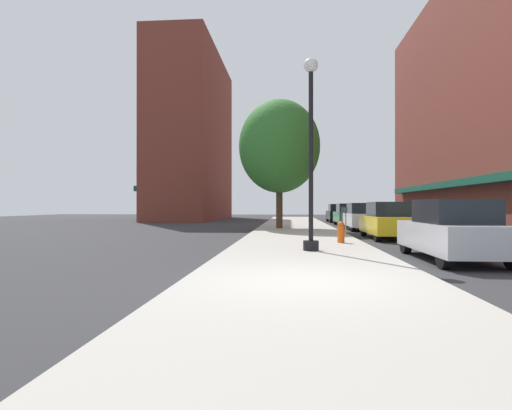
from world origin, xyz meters
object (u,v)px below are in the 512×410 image
at_px(fire_hydrant, 341,232).
at_px(lamppost, 311,150).
at_px(car_silver, 452,231).
at_px(parking_meter_far, 346,218).
at_px(parking_meter_near, 343,217).
at_px(car_yellow, 388,221).
at_px(car_green, 348,215).
at_px(car_black, 338,213).
at_px(tree_near, 279,147).
at_px(car_white, 362,217).

bearing_deg(fire_hydrant, lamppost, -114.34).
bearing_deg(car_silver, parking_meter_far, 107.89).
bearing_deg(parking_meter_near, fire_hydrant, -98.01).
bearing_deg(car_yellow, car_green, 89.11).
relative_size(fire_hydrant, car_black, 0.18).
bearing_deg(parking_meter_far, tree_near, 113.59).
relative_size(car_yellow, car_green, 1.00).
bearing_deg(car_black, tree_near, -113.07).
relative_size(parking_meter_near, car_white, 0.30).
height_order(parking_meter_near, tree_near, tree_near).
height_order(fire_hydrant, car_silver, car_silver).
bearing_deg(parking_meter_far, car_white, 75.00).
distance_m(lamppost, car_yellow, 7.60).
relative_size(car_yellow, car_white, 1.00).
distance_m(fire_hydrant, car_white, 10.35).
distance_m(lamppost, car_green, 19.24).
bearing_deg(car_green, tree_near, -131.04).
height_order(lamppost, car_white, lamppost).
xyz_separation_m(lamppost, car_white, (3.74, 12.81, -2.39)).
distance_m(car_silver, car_green, 19.87).
bearing_deg(car_yellow, car_white, 89.11).
height_order(car_white, car_black, same).
relative_size(car_silver, car_yellow, 1.00).
bearing_deg(car_green, car_black, 88.16).
distance_m(parking_meter_near, car_silver, 8.00).
distance_m(parking_meter_far, car_green, 13.33).
bearing_deg(car_yellow, fire_hydrant, -127.12).
height_order(parking_meter_far, car_silver, car_silver).
height_order(parking_meter_far, car_green, car_green).
distance_m(fire_hydrant, car_yellow, 4.23).
distance_m(parking_meter_far, car_silver, 6.96).
height_order(lamppost, car_black, lamppost).
bearing_deg(fire_hydrant, tree_near, 104.48).
height_order(lamppost, parking_meter_far, lamppost).
distance_m(fire_hydrant, car_silver, 4.65).
bearing_deg(car_white, parking_meter_far, -103.36).
distance_m(car_silver, car_yellow, 7.32).
bearing_deg(car_black, fire_hydrant, -97.95).
height_order(parking_meter_near, car_silver, car_silver).
distance_m(fire_hydrant, car_green, 16.15).
xyz_separation_m(car_yellow, car_black, (0.00, 19.21, 0.00)).
relative_size(parking_meter_far, car_white, 0.30).
bearing_deg(car_silver, car_white, 91.61).
distance_m(lamppost, car_white, 13.56).
xyz_separation_m(car_silver, car_yellow, (0.00, 7.32, 0.00)).
xyz_separation_m(parking_meter_near, car_green, (1.95, 12.11, -0.14)).
relative_size(lamppost, car_black, 1.37).
xyz_separation_m(fire_hydrant, car_yellow, (2.49, 3.40, 0.29)).
height_order(fire_hydrant, car_green, car_green).
bearing_deg(fire_hydrant, car_yellow, 53.77).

